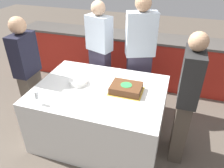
% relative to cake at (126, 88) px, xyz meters
% --- Properties ---
extents(ground_plane, '(14.00, 14.00, 0.00)m').
position_rel_cake_xyz_m(ground_plane, '(-0.33, -0.04, -0.82)').
color(ground_plane, brown).
extents(back_counter, '(4.40, 0.58, 0.92)m').
position_rel_cake_xyz_m(back_counter, '(-0.33, 1.63, -0.36)').
color(back_counter, '#A82319').
rests_on(back_counter, ground_plane).
extents(dining_table, '(1.61, 1.20, 0.78)m').
position_rel_cake_xyz_m(dining_table, '(-0.33, -0.04, -0.43)').
color(dining_table, silver).
rests_on(dining_table, ground_plane).
extents(cake, '(0.40, 0.32, 0.09)m').
position_rel_cake_xyz_m(cake, '(0.00, 0.00, 0.00)').
color(cake, gold).
rests_on(cake, dining_table).
extents(plate_stack, '(0.24, 0.24, 0.06)m').
position_rel_cake_xyz_m(plate_stack, '(-0.63, -0.01, -0.02)').
color(plate_stack, white).
rests_on(plate_stack, dining_table).
extents(wine_glass, '(0.06, 0.06, 0.16)m').
position_rel_cake_xyz_m(wine_glass, '(-0.87, -0.54, 0.06)').
color(wine_glass, white).
rests_on(wine_glass, dining_table).
extents(side_plate_near_cake, '(0.18, 0.18, 0.00)m').
position_rel_cake_xyz_m(side_plate_near_cake, '(0.04, 0.27, -0.04)').
color(side_plate_near_cake, white).
rests_on(side_plate_near_cake, dining_table).
extents(person_cutting_cake, '(0.46, 0.34, 1.77)m').
position_rel_cake_xyz_m(person_cutting_cake, '(0.00, 0.77, 0.10)').
color(person_cutting_cake, '#383347').
rests_on(person_cutting_cake, ground_plane).
extents(person_seated_left, '(0.21, 0.36, 1.58)m').
position_rel_cake_xyz_m(person_seated_left, '(-1.35, -0.04, 0.01)').
color(person_seated_left, '#4C4238').
rests_on(person_seated_left, ground_plane).
extents(person_seated_right, '(0.20, 0.42, 1.60)m').
position_rel_cake_xyz_m(person_seated_right, '(0.69, -0.04, 0.00)').
color(person_seated_right, '#4C4238').
rests_on(person_seated_right, ground_plane).
extents(person_standing_back, '(0.43, 0.32, 1.66)m').
position_rel_cake_xyz_m(person_standing_back, '(-0.63, 0.77, 0.04)').
color(person_standing_back, '#383347').
rests_on(person_standing_back, ground_plane).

